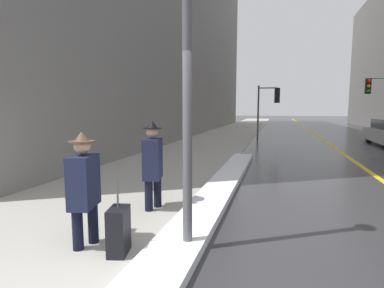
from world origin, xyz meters
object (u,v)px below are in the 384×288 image
object	(u,v)px
lamp_post	(187,13)
pedestrian_in_glasses	(153,162)
traffic_light_far	(376,94)
pedestrian_with_shoulder_bag	(84,185)
rolling_suitcase	(119,231)
traffic_light_near	(270,101)

from	to	relation	value
lamp_post	pedestrian_in_glasses	distance (m)	2.68
traffic_light_far	pedestrian_in_glasses	size ratio (longest dim) A/B	2.32
pedestrian_in_glasses	pedestrian_with_shoulder_bag	bearing A→B (deg)	-22.54
lamp_post	rolling_suitcase	xyz separation A→B (m)	(-0.79, -0.35, -2.64)
pedestrian_with_shoulder_bag	traffic_light_near	bearing A→B (deg)	159.92
rolling_suitcase	traffic_light_near	bearing A→B (deg)	161.86
pedestrian_with_shoulder_bag	rolling_suitcase	bearing A→B (deg)	67.90
traffic_light_far	pedestrian_with_shoulder_bag	xyz separation A→B (m)	(-7.87, -16.68, -1.87)
rolling_suitcase	pedestrian_in_glasses	bearing A→B (deg)	175.79
rolling_suitcase	traffic_light_far	bearing A→B (deg)	143.36
lamp_post	rolling_suitcase	bearing A→B (deg)	-156.04
traffic_light_near	pedestrian_with_shoulder_bag	distance (m)	15.88
traffic_light_far	pedestrian_with_shoulder_bag	size ratio (longest dim) A/B	2.44
traffic_light_near	traffic_light_far	bearing A→B (deg)	1.84
traffic_light_far	pedestrian_in_glasses	world-z (taller)	traffic_light_far
pedestrian_in_glasses	rolling_suitcase	xyz separation A→B (m)	(0.26, -1.69, -0.58)
lamp_post	pedestrian_in_glasses	world-z (taller)	lamp_post
traffic_light_far	pedestrian_in_glasses	distance (m)	16.98
traffic_light_far	rolling_suitcase	bearing A→B (deg)	66.96
traffic_light_near	pedestrian_in_glasses	world-z (taller)	traffic_light_near
traffic_light_far	rolling_suitcase	xyz separation A→B (m)	(-7.34, -16.77, -2.40)
traffic_light_near	pedestrian_in_glasses	xyz separation A→B (m)	(-1.68, -14.08, -1.43)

